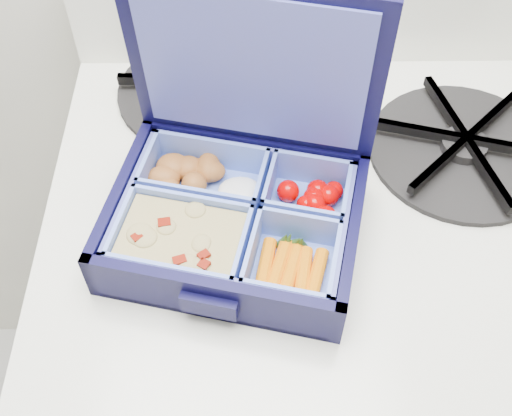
{
  "coord_description": "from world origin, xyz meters",
  "views": [
    {
      "loc": [
        -0.09,
        1.34,
        1.29
      ],
      "look_at": [
        -0.09,
        1.69,
        0.84
      ],
      "focal_mm": 45.0,
      "sensor_mm": 36.0,
      "label": 1
    }
  ],
  "objects_px": {
    "stove": "(302,377)",
    "bento_box": "(235,221)",
    "fork": "(252,147)",
    "burner_grate": "(465,143)"
  },
  "relations": [
    {
      "from": "fork",
      "to": "stove",
      "type": "bearing_deg",
      "value": 1.69
    },
    {
      "from": "bento_box",
      "to": "fork",
      "type": "bearing_deg",
      "value": 95.26
    },
    {
      "from": "stove",
      "to": "burner_grate",
      "type": "distance_m",
      "value": 0.44
    },
    {
      "from": "fork",
      "to": "bento_box",
      "type": "bearing_deg",
      "value": -48.39
    },
    {
      "from": "stove",
      "to": "fork",
      "type": "relative_size",
      "value": 4.71
    },
    {
      "from": "stove",
      "to": "bento_box",
      "type": "relative_size",
      "value": 3.7
    },
    {
      "from": "bento_box",
      "to": "burner_grate",
      "type": "relative_size",
      "value": 1.14
    },
    {
      "from": "stove",
      "to": "fork",
      "type": "distance_m",
      "value": 0.42
    },
    {
      "from": "bento_box",
      "to": "fork",
      "type": "distance_m",
      "value": 0.12
    },
    {
      "from": "bento_box",
      "to": "burner_grate",
      "type": "xyz_separation_m",
      "value": [
        0.23,
        0.1,
        -0.01
      ]
    }
  ]
}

